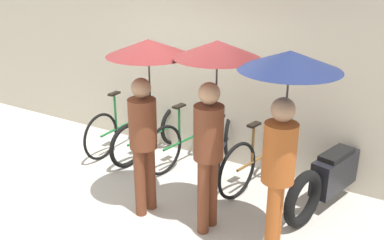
% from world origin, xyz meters
% --- Properties ---
extents(ground_plane, '(30.00, 30.00, 0.00)m').
position_xyz_m(ground_plane, '(0.00, 0.00, 0.00)').
color(ground_plane, '#B7B2A8').
extents(back_wall, '(11.31, 0.12, 2.57)m').
position_xyz_m(back_wall, '(0.00, 2.00, 1.28)').
color(back_wall, '#B2A893').
rests_on(back_wall, ground).
extents(parked_bicycle_0, '(0.44, 1.82, 1.05)m').
position_xyz_m(parked_bicycle_0, '(-1.17, 1.61, 0.38)').
color(parked_bicycle_0, black).
rests_on(parked_bicycle_0, ground).
extents(parked_bicycle_1, '(0.46, 1.70, 1.02)m').
position_xyz_m(parked_bicycle_1, '(-0.58, 1.57, 0.35)').
color(parked_bicycle_1, black).
rests_on(parked_bicycle_1, ground).
extents(parked_bicycle_2, '(0.48, 1.74, 1.10)m').
position_xyz_m(parked_bicycle_2, '(0.00, 1.64, 0.39)').
color(parked_bicycle_2, black).
rests_on(parked_bicycle_2, ground).
extents(parked_bicycle_3, '(0.57, 1.75, 1.11)m').
position_xyz_m(parked_bicycle_3, '(0.58, 1.63, 0.38)').
color(parked_bicycle_3, black).
rests_on(parked_bicycle_3, ground).
extents(parked_bicycle_4, '(0.53, 1.71, 0.99)m').
position_xyz_m(parked_bicycle_4, '(1.17, 1.56, 0.40)').
color(parked_bicycle_4, black).
rests_on(parked_bicycle_4, ground).
extents(pedestrian_leading, '(0.93, 0.93, 2.07)m').
position_xyz_m(pedestrian_leading, '(0.26, 0.32, 1.59)').
color(pedestrian_leading, brown).
rests_on(pedestrian_leading, ground).
extents(pedestrian_center, '(0.89, 0.89, 2.13)m').
position_xyz_m(pedestrian_center, '(1.06, 0.39, 1.61)').
color(pedestrian_center, brown).
rests_on(pedestrian_center, ground).
extents(pedestrian_trailing, '(0.95, 0.95, 2.12)m').
position_xyz_m(pedestrian_trailing, '(1.85, 0.31, 1.64)').
color(pedestrian_trailing, '#9E4C1E').
rests_on(pedestrian_trailing, ground).
extents(motorcycle, '(0.79, 2.03, 0.91)m').
position_xyz_m(motorcycle, '(2.14, 1.57, 0.39)').
color(motorcycle, black).
rests_on(motorcycle, ground).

